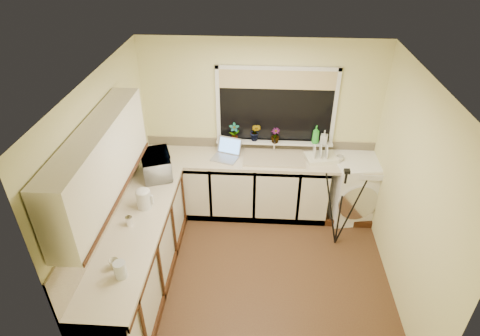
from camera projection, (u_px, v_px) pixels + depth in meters
name	position (u px, v px, depth m)	size (l,w,h in m)	color
floor	(255.00, 271.00, 4.96)	(3.20, 3.20, 0.00)	#503820
ceiling	(261.00, 81.00, 3.63)	(3.20, 3.20, 0.00)	white
wall_back	(260.00, 127.00, 5.55)	(3.20, 3.20, 0.00)	beige
wall_front	(252.00, 307.00, 3.03)	(3.20, 3.20, 0.00)	beige
wall_left	(111.00, 185.00, 4.38)	(3.00, 3.00, 0.00)	beige
wall_right	(410.00, 196.00, 4.21)	(3.00, 3.00, 0.00)	beige
base_cabinet_back	(236.00, 186.00, 5.75)	(2.55, 0.60, 0.86)	silver
base_cabinet_left	(140.00, 259.00, 4.54)	(0.54, 2.40, 0.86)	silver
worktop_back	(259.00, 160.00, 5.49)	(3.20, 0.60, 0.04)	beige
worktop_left	(134.00, 229.00, 4.30)	(0.60, 2.40, 0.04)	beige
upper_cabinet	(100.00, 163.00, 3.68)	(0.28, 1.90, 0.70)	silver
splashback_left	(104.00, 210.00, 4.18)	(0.02, 2.40, 0.45)	beige
splashback_back	(260.00, 144.00, 5.68)	(3.20, 0.02, 0.14)	beige
window_glass	(276.00, 106.00, 5.36)	(1.50, 0.02, 1.00)	black
window_blind	(277.00, 80.00, 5.13)	(1.50, 0.02, 0.25)	tan
windowsill	(274.00, 142.00, 5.59)	(1.60, 0.14, 0.03)	white
sink	(274.00, 158.00, 5.46)	(0.82, 0.46, 0.03)	tan
faucet	(274.00, 145.00, 5.55)	(0.03, 0.03, 0.24)	silver
washing_machine	(354.00, 188.00, 5.66)	(0.65, 0.63, 0.92)	white
laptop	(227.00, 152.00, 5.49)	(0.42, 0.43, 0.24)	#9C9BA3
kettle	(144.00, 199.00, 4.52)	(0.17, 0.17, 0.22)	silver
dish_rack	(321.00, 158.00, 5.43)	(0.41, 0.31, 0.06)	white
tripod	(341.00, 208.00, 5.07)	(0.57, 0.57, 1.16)	black
glass_jug	(120.00, 270.00, 3.67)	(0.12, 0.12, 0.17)	silver
steel_jar	(129.00, 221.00, 4.29)	(0.07, 0.07, 0.10)	silver
microwave	(157.00, 165.00, 5.07)	(0.52, 0.35, 0.29)	white
plant_a	(234.00, 132.00, 5.50)	(0.14, 0.10, 0.27)	#999999
plant_b	(255.00, 132.00, 5.52)	(0.15, 0.12, 0.26)	#999999
plant_c	(275.00, 136.00, 5.49)	(0.12, 0.12, 0.21)	#999999
soap_bottle_green	(316.00, 135.00, 5.46)	(0.10, 0.10, 0.26)	green
soap_bottle_clear	(324.00, 137.00, 5.46)	(0.09, 0.09, 0.20)	#999999
cup_back	(340.00, 159.00, 5.39)	(0.11, 0.11, 0.08)	beige
cup_left	(114.00, 263.00, 3.79)	(0.10, 0.10, 0.09)	beige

